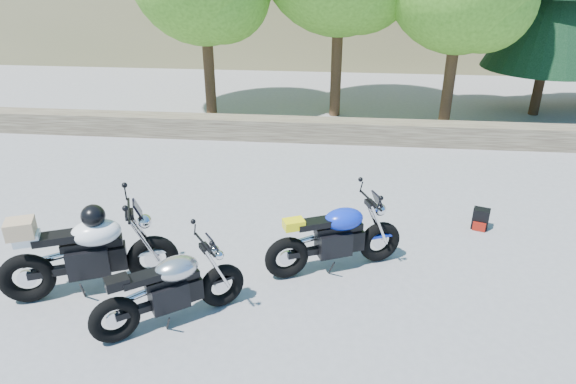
% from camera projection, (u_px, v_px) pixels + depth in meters
% --- Properties ---
extents(ground, '(90.00, 90.00, 0.00)m').
position_uv_depth(ground, '(267.00, 270.00, 7.20)').
color(ground, gray).
rests_on(ground, ground).
extents(stone_wall, '(22.00, 0.55, 0.50)m').
position_uv_depth(stone_wall, '(299.00, 129.00, 12.04)').
color(stone_wall, '#4A3E31').
rests_on(stone_wall, ground).
extents(silver_bike, '(1.62, 1.23, 0.95)m').
position_uv_depth(silver_bike, '(171.00, 290.00, 6.01)').
color(silver_bike, black).
rests_on(silver_bike, ground).
extents(white_bike, '(2.12, 1.05, 1.23)m').
position_uv_depth(white_bike, '(88.00, 251.00, 6.51)').
color(white_bike, black).
rests_on(white_bike, ground).
extents(blue_bike, '(1.90, 0.96, 1.01)m').
position_uv_depth(blue_bike, '(336.00, 238.00, 7.03)').
color(blue_bike, black).
rests_on(blue_bike, ground).
extents(backpack, '(0.30, 0.28, 0.34)m').
position_uv_depth(backpack, '(480.00, 219.00, 8.20)').
color(backpack, black).
rests_on(backpack, ground).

